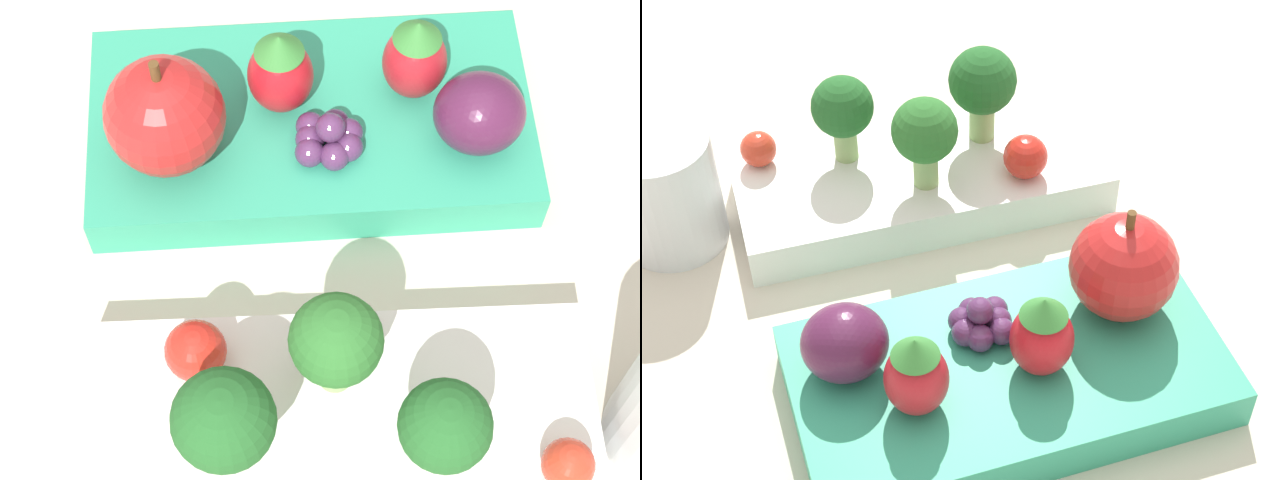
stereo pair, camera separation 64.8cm
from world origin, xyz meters
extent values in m
plane|color=beige|center=(0.00, 0.00, 0.00)|extent=(4.00, 4.00, 0.00)
cube|color=white|center=(-0.01, 0.07, 0.01)|extent=(0.23, 0.11, 0.03)
cube|color=#33A87F|center=(0.00, -0.08, 0.01)|extent=(0.23, 0.14, 0.03)
cylinder|color=#93B770|center=(0.03, 0.09, 0.04)|extent=(0.02, 0.02, 0.03)
sphere|color=#236028|center=(0.03, 0.09, 0.07)|extent=(0.04, 0.04, 0.04)
cylinder|color=#93B770|center=(-0.06, 0.09, 0.04)|extent=(0.01, 0.01, 0.02)
sphere|color=#236028|center=(-0.06, 0.09, 0.07)|extent=(0.04, 0.04, 0.04)
cylinder|color=#93B770|center=(-0.01, 0.06, 0.04)|extent=(0.01, 0.01, 0.02)
sphere|color=#2D702D|center=(-0.01, 0.06, 0.07)|extent=(0.04, 0.04, 0.04)
sphere|color=red|center=(-0.11, 0.10, 0.04)|extent=(0.02, 0.02, 0.02)
sphere|color=red|center=(0.05, 0.05, 0.04)|extent=(0.03, 0.03, 0.03)
sphere|color=red|center=(0.07, -0.06, 0.05)|extent=(0.06, 0.06, 0.06)
cylinder|color=brown|center=(0.07, -0.06, 0.09)|extent=(0.00, 0.00, 0.01)
ellipsoid|color=red|center=(0.01, -0.09, 0.05)|extent=(0.03, 0.03, 0.04)
cone|color=#388438|center=(0.01, -0.09, 0.07)|extent=(0.02, 0.02, 0.01)
ellipsoid|color=red|center=(-0.05, -0.10, 0.05)|extent=(0.03, 0.03, 0.04)
cone|color=#388438|center=(-0.05, -0.10, 0.07)|extent=(0.02, 0.02, 0.01)
ellipsoid|color=#511E42|center=(-0.08, -0.07, 0.05)|extent=(0.04, 0.04, 0.04)
sphere|color=#562D5B|center=(0.00, -0.06, 0.03)|extent=(0.01, 0.01, 0.01)
sphere|color=#562D5B|center=(0.00, -0.06, 0.03)|extent=(0.01, 0.01, 0.01)
sphere|color=#562D5B|center=(-0.01, -0.05, 0.03)|extent=(0.01, 0.01, 0.01)
sphere|color=#562D5B|center=(-0.02, -0.06, 0.03)|extent=(0.01, 0.01, 0.01)
sphere|color=#562D5B|center=(-0.02, -0.07, 0.03)|extent=(0.01, 0.01, 0.01)
sphere|color=#562D5B|center=(-0.01, -0.07, 0.03)|extent=(0.01, 0.01, 0.01)
sphere|color=#562D5B|center=(0.00, -0.07, 0.03)|extent=(0.01, 0.01, 0.01)
sphere|color=#562D5B|center=(-0.01, -0.06, 0.04)|extent=(0.01, 0.01, 0.01)
camera|label=1|loc=(-0.01, 0.23, 0.46)|focal=60.00mm
camera|label=2|loc=(-0.10, -0.41, 0.45)|focal=60.00mm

